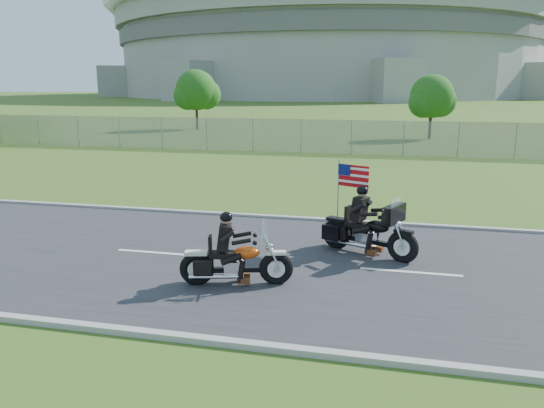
# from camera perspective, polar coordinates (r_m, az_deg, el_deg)

# --- Properties ---
(ground) EXTENTS (420.00, 420.00, 0.00)m
(ground) POSITION_cam_1_polar(r_m,az_deg,el_deg) (12.69, -3.76, -6.09)
(ground) COLOR #3C581B
(ground) RESTS_ON ground
(road) EXTENTS (120.00, 8.00, 0.04)m
(road) POSITION_cam_1_polar(r_m,az_deg,el_deg) (12.68, -3.76, -6.00)
(road) COLOR #28282B
(road) RESTS_ON ground
(curb_north) EXTENTS (120.00, 0.18, 0.12)m
(curb_north) POSITION_cam_1_polar(r_m,az_deg,el_deg) (16.43, 0.31, -1.45)
(curb_north) COLOR #9E9B93
(curb_north) RESTS_ON ground
(curb_south) EXTENTS (120.00, 0.18, 0.12)m
(curb_south) POSITION_cam_1_polar(r_m,az_deg,el_deg) (9.16, -11.29, -13.75)
(curb_south) COLOR #9E9B93
(curb_south) RESTS_ON ground
(fence) EXTENTS (60.00, 0.03, 2.00)m
(fence) POSITION_cam_1_polar(r_m,az_deg,el_deg) (32.75, -2.07, 7.43)
(fence) COLOR gray
(fence) RESTS_ON ground
(stadium) EXTENTS (140.40, 140.40, 29.20)m
(stadium) POSITION_cam_1_polar(r_m,az_deg,el_deg) (183.35, 5.92, 16.44)
(stadium) COLOR #A3A099
(stadium) RESTS_ON ground
(tree_fence_near) EXTENTS (3.52, 3.28, 4.75)m
(tree_fence_near) POSITION_cam_1_polar(r_m,az_deg,el_deg) (41.60, 16.86, 10.79)
(tree_fence_near) COLOR #382316
(tree_fence_near) RESTS_ON ground
(tree_fence_mid) EXTENTS (3.96, 3.69, 5.30)m
(tree_fence_mid) POSITION_cam_1_polar(r_m,az_deg,el_deg) (48.75, -8.10, 11.83)
(tree_fence_mid) COLOR #382316
(tree_fence_mid) RESTS_ON ground
(motorcycle_lead) EXTENTS (2.33, 0.96, 1.59)m
(motorcycle_lead) POSITION_cam_1_polar(r_m,az_deg,el_deg) (11.02, -4.05, -6.29)
(motorcycle_lead) COLOR black
(motorcycle_lead) RESTS_ON ground
(motorcycle_follow) EXTENTS (2.42, 1.37, 2.15)m
(motorcycle_follow) POSITION_cam_1_polar(r_m,az_deg,el_deg) (13.05, 10.31, -3.02)
(motorcycle_follow) COLOR black
(motorcycle_follow) RESTS_ON ground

